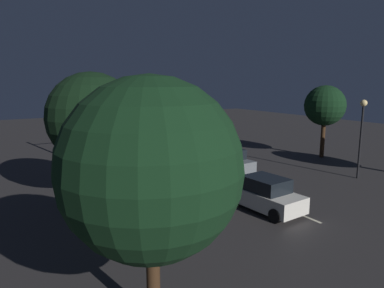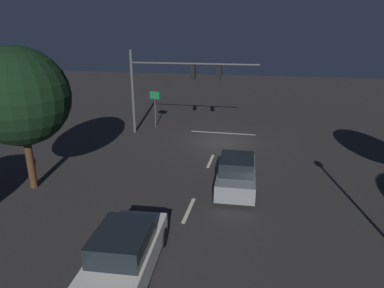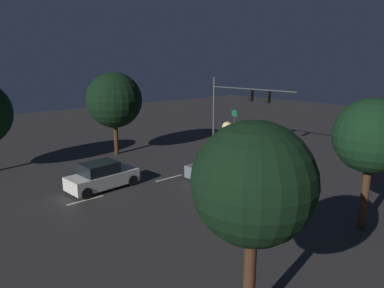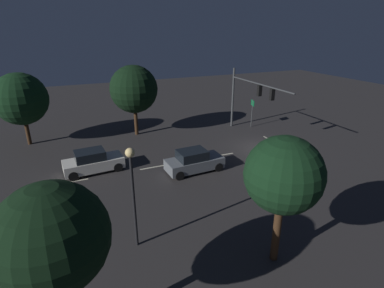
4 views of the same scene
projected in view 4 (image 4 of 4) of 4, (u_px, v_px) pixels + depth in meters
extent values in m
plane|color=#2D2B2B|center=(261.00, 148.00, 27.15)|extent=(80.00, 80.00, 0.00)
cylinder|color=#383A3D|center=(233.00, 98.00, 32.14)|extent=(0.22, 0.22, 6.25)
cylinder|color=#383A3D|center=(260.00, 84.00, 27.36)|extent=(9.29, 0.14, 0.14)
cube|color=black|center=(259.00, 91.00, 27.57)|extent=(0.32, 0.36, 1.00)
sphere|color=black|center=(262.00, 87.00, 27.53)|extent=(0.20, 0.20, 0.20)
sphere|color=black|center=(261.00, 90.00, 27.64)|extent=(0.20, 0.20, 0.20)
sphere|color=#19F24C|center=(261.00, 94.00, 27.76)|extent=(0.20, 0.20, 0.20)
cube|color=black|center=(272.00, 95.00, 25.98)|extent=(0.32, 0.36, 1.00)
sphere|color=black|center=(274.00, 91.00, 25.93)|extent=(0.20, 0.20, 0.20)
sphere|color=black|center=(274.00, 94.00, 26.05)|extent=(0.20, 0.20, 0.20)
sphere|color=#19F24C|center=(274.00, 98.00, 26.17)|extent=(0.20, 0.20, 0.20)
cube|color=beige|center=(222.00, 155.00, 25.69)|extent=(0.16, 2.20, 0.01)
cube|color=beige|center=(154.00, 167.00, 23.49)|extent=(0.16, 2.20, 0.01)
cube|color=beige|center=(72.00, 182.00, 21.29)|extent=(0.16, 2.20, 0.01)
cube|color=beige|center=(280.00, 145.00, 27.91)|extent=(5.00, 0.16, 0.01)
cube|color=slate|center=(195.00, 163.00, 22.68)|extent=(2.00, 4.38, 0.80)
cube|color=black|center=(192.00, 155.00, 22.33)|extent=(1.70, 2.17, 0.68)
cylinder|color=black|center=(208.00, 159.00, 24.13)|extent=(0.25, 0.69, 0.68)
cylinder|color=black|center=(218.00, 167.00, 22.72)|extent=(0.25, 0.69, 0.68)
cylinder|color=black|center=(171.00, 166.00, 22.83)|extent=(0.25, 0.69, 0.68)
cylinder|color=black|center=(180.00, 176.00, 21.43)|extent=(0.25, 0.69, 0.68)
sphere|color=#F9EFC6|center=(215.00, 155.00, 24.06)|extent=(0.20, 0.20, 0.20)
sphere|color=#F9EFC6|center=(223.00, 161.00, 22.97)|extent=(0.20, 0.20, 0.20)
cube|color=silver|center=(94.00, 164.00, 22.61)|extent=(2.12, 4.42, 0.80)
cube|color=black|center=(90.00, 155.00, 22.25)|extent=(1.75, 2.21, 0.68)
cylinder|color=black|center=(113.00, 159.00, 24.09)|extent=(0.27, 0.69, 0.68)
cylinder|color=black|center=(118.00, 167.00, 22.71)|extent=(0.27, 0.69, 0.68)
cylinder|color=black|center=(70.00, 167.00, 22.72)|extent=(0.27, 0.69, 0.68)
cylinder|color=black|center=(73.00, 176.00, 21.33)|extent=(0.27, 0.69, 0.68)
sphere|color=#F9EFC6|center=(119.00, 155.00, 24.04)|extent=(0.20, 0.20, 0.20)
sphere|color=#F9EFC6|center=(124.00, 161.00, 22.97)|extent=(0.20, 0.20, 0.20)
cylinder|color=black|center=(134.00, 203.00, 14.28)|extent=(0.14, 0.14, 4.85)
sphere|color=#F9D88C|center=(130.00, 153.00, 13.33)|extent=(0.44, 0.44, 0.44)
cylinder|color=#383A3D|center=(252.00, 113.00, 32.44)|extent=(0.09, 0.09, 2.99)
cube|color=#0F6033|center=(253.00, 103.00, 32.03)|extent=(0.88, 0.30, 0.60)
sphere|color=black|center=(52.00, 238.00, 8.91)|extent=(3.47, 3.47, 3.47)
cylinder|color=#382314|center=(27.00, 131.00, 27.67)|extent=(0.36, 0.36, 2.52)
sphere|color=black|center=(21.00, 99.00, 26.57)|extent=(4.63, 4.63, 4.63)
cylinder|color=#382314|center=(277.00, 231.00, 13.70)|extent=(0.36, 0.36, 3.15)
sphere|color=black|center=(284.00, 175.00, 12.67)|extent=(3.39, 3.39, 3.39)
cylinder|color=#382314|center=(136.00, 121.00, 30.16)|extent=(0.36, 0.36, 2.87)
sphere|color=black|center=(134.00, 89.00, 29.01)|extent=(4.59, 4.59, 4.59)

